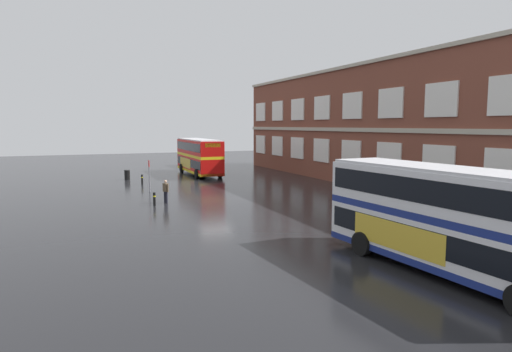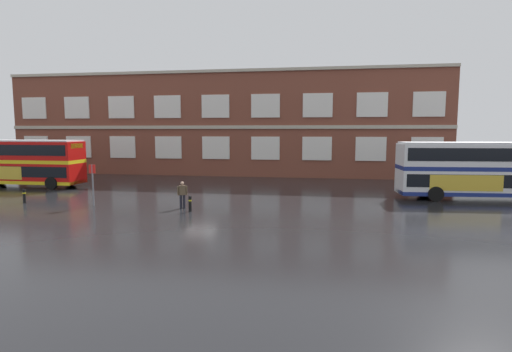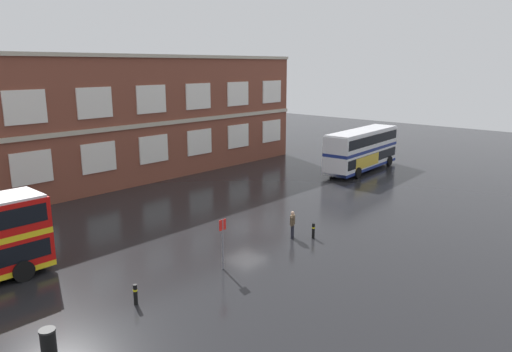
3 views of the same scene
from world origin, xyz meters
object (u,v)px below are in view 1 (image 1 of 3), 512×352
at_px(waiting_passenger, 166,190).
at_px(safety_bollard_west, 154,199).
at_px(double_decker_near, 199,156).
at_px(double_decker_middle, 447,218).
at_px(bus_stand_flag, 149,173).
at_px(station_litter_bin, 127,175).
at_px(safety_bollard_east, 142,179).

bearing_deg(waiting_passenger, safety_bollard_west, -49.59).
height_order(double_decker_near, double_decker_middle, same).
xyz_separation_m(waiting_passenger, bus_stand_flag, (-6.01, -0.18, 0.70)).
height_order(double_decker_near, waiting_passenger, double_decker_near).
bearing_deg(double_decker_near, bus_stand_flag, -33.29).
xyz_separation_m(bus_stand_flag, station_litter_bin, (-9.46, -0.75, -1.12)).
distance_m(double_decker_middle, waiting_passenger, 20.82).
relative_size(bus_stand_flag, station_litter_bin, 2.62).
bearing_deg(double_decker_middle, waiting_passenger, -161.04).
relative_size(double_decker_middle, safety_bollard_west, 11.74).
bearing_deg(safety_bollard_east, waiting_passenger, 0.24).
relative_size(double_decker_near, double_decker_middle, 0.99).
bearing_deg(waiting_passenger, bus_stand_flag, -178.25).
bearing_deg(double_decker_middle, bus_stand_flag, -164.88).
xyz_separation_m(double_decker_middle, safety_bollard_east, (-30.85, -6.80, -1.66)).
bearing_deg(safety_bollard_west, station_litter_bin, 179.88).
relative_size(double_decker_near, station_litter_bin, 10.69).
height_order(safety_bollard_west, safety_bollard_east, same).
xyz_separation_m(bus_stand_flag, safety_bollard_east, (-5.18, 0.14, -1.14)).
height_order(bus_stand_flag, station_litter_bin, bus_stand_flag).
bearing_deg(station_litter_bin, double_decker_middle, 12.35).
relative_size(waiting_passenger, station_litter_bin, 1.65).
bearing_deg(safety_bollard_west, bus_stand_flag, 173.43).
height_order(double_decker_near, station_litter_bin, double_decker_near).
height_order(waiting_passenger, safety_bollard_east, waiting_passenger).
bearing_deg(bus_stand_flag, safety_bollard_west, -6.57).
relative_size(double_decker_middle, safety_bollard_east, 11.74).
bearing_deg(station_litter_bin, safety_bollard_east, 11.72).
bearing_deg(station_litter_bin, bus_stand_flag, 4.54).
height_order(double_decker_near, safety_bollard_east, double_decker_near).
bearing_deg(double_decker_near, station_litter_bin, -76.85).
relative_size(double_decker_near, safety_bollard_west, 11.59).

